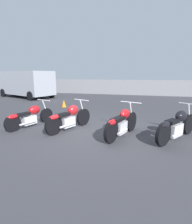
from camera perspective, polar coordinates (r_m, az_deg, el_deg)
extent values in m
plane|color=#38383D|center=(6.02, -0.76, -6.65)|extent=(60.00, 60.00, 0.00)
cube|color=gray|center=(17.26, 10.16, 7.91)|extent=(40.00, 0.04, 1.45)
cylinder|color=black|center=(7.49, -15.87, -1.03)|extent=(0.28, 0.58, 0.58)
cylinder|color=black|center=(6.66, -25.60, -3.39)|extent=(0.28, 0.58, 0.58)
cube|color=silver|center=(7.01, -20.91, -2.50)|extent=(0.36, 0.57, 0.32)
ellipsoid|color=#AD1419|center=(7.08, -19.48, 0.68)|extent=(0.42, 0.55, 0.33)
cube|color=black|center=(6.82, -22.80, -0.72)|extent=(0.38, 0.54, 0.10)
ellipsoid|color=#AD1419|center=(6.63, -25.41, -1.36)|extent=(0.33, 0.48, 0.16)
cylinder|color=silver|center=(7.31, -16.75, 3.72)|extent=(0.68, 0.26, 0.04)
cylinder|color=silver|center=(7.39, -16.30, 1.32)|extent=(0.12, 0.25, 0.63)
cylinder|color=silver|center=(6.85, -21.30, -3.37)|extent=(0.28, 0.67, 0.07)
cylinder|color=black|center=(6.78, -4.16, -1.63)|extent=(0.35, 0.64, 0.65)
cylinder|color=black|center=(5.84, -13.65, -4.21)|extent=(0.35, 0.64, 0.65)
cube|color=silver|center=(6.25, -9.01, -3.25)|extent=(0.38, 0.55, 0.36)
ellipsoid|color=red|center=(6.32, -7.52, 0.64)|extent=(0.45, 0.52, 0.36)
cube|color=black|center=(6.02, -10.80, -0.92)|extent=(0.41, 0.54, 0.10)
ellipsoid|color=red|center=(5.81, -13.39, -1.64)|extent=(0.35, 0.48, 0.16)
cylinder|color=silver|center=(6.58, -4.84, 3.93)|extent=(0.66, 0.30, 0.04)
cylinder|color=silver|center=(6.68, -4.49, 1.11)|extent=(0.15, 0.26, 0.66)
cylinder|color=silver|center=(6.09, -9.20, -4.31)|extent=(0.33, 0.67, 0.07)
cylinder|color=black|center=(6.21, 11.43, -3.05)|extent=(0.33, 0.67, 0.67)
cylinder|color=black|center=(5.05, 5.00, -6.40)|extent=(0.33, 0.67, 0.67)
cube|color=silver|center=(5.57, 8.22, -5.06)|extent=(0.36, 0.53, 0.37)
ellipsoid|color=#AD1419|center=(5.67, 9.42, -0.61)|extent=(0.42, 0.56, 0.31)
cube|color=black|center=(5.28, 7.17, -2.33)|extent=(0.42, 0.62, 0.10)
ellipsoid|color=#AD1419|center=(5.01, 5.35, -3.34)|extent=(0.34, 0.48, 0.16)
cylinder|color=silver|center=(5.98, 11.31, 3.10)|extent=(0.71, 0.29, 0.04)
cylinder|color=silver|center=(6.08, 11.37, -0.04)|extent=(0.14, 0.26, 0.67)
cylinder|color=silver|center=(5.42, 8.66, -6.30)|extent=(0.27, 0.58, 0.07)
cylinder|color=black|center=(6.53, 27.95, -3.51)|extent=(0.47, 0.61, 0.67)
cylinder|color=black|center=(5.16, 21.14, -6.79)|extent=(0.47, 0.61, 0.67)
cube|color=silver|center=(5.77, 24.58, -5.45)|extent=(0.49, 0.58, 0.37)
ellipsoid|color=black|center=(5.91, 26.07, -1.15)|extent=(0.52, 0.57, 0.34)
cube|color=black|center=(5.46, 23.64, -2.87)|extent=(0.46, 0.51, 0.10)
ellipsoid|color=black|center=(5.13, 21.64, -3.81)|extent=(0.42, 0.48, 0.16)
cylinder|color=silver|center=(6.31, 28.22, 2.34)|extent=(0.56, 0.41, 0.04)
cylinder|color=silver|center=(6.41, 28.08, -0.64)|extent=(0.19, 0.24, 0.67)
cylinder|color=silver|center=(5.61, 24.92, -6.70)|extent=(0.39, 0.52, 0.07)
cube|color=#999EA8|center=(16.37, -21.94, 8.85)|extent=(5.67, 3.80, 1.93)
cube|color=black|center=(18.61, -26.45, 10.10)|extent=(0.69, 1.77, 0.58)
cylinder|color=black|center=(17.71, -27.99, 5.58)|extent=(0.73, 0.45, 0.70)
cylinder|color=black|center=(18.67, -22.52, 6.34)|extent=(0.73, 0.45, 0.70)
cylinder|color=black|center=(14.19, -20.60, 4.94)|extent=(0.73, 0.45, 0.70)
cylinder|color=black|center=(15.37, -14.42, 5.83)|extent=(0.73, 0.45, 0.70)
cone|color=orange|center=(10.81, -10.45, 2.74)|extent=(0.29, 0.29, 0.42)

